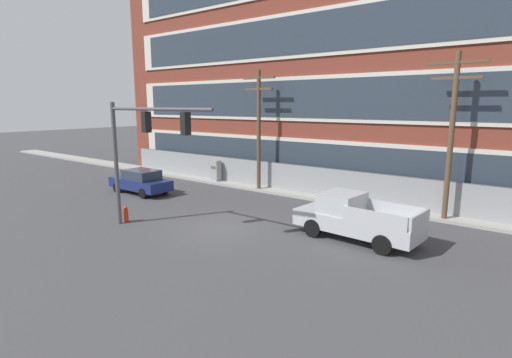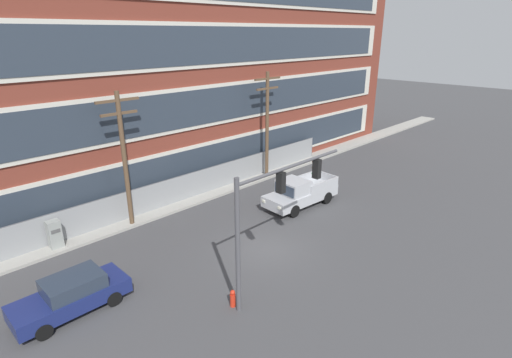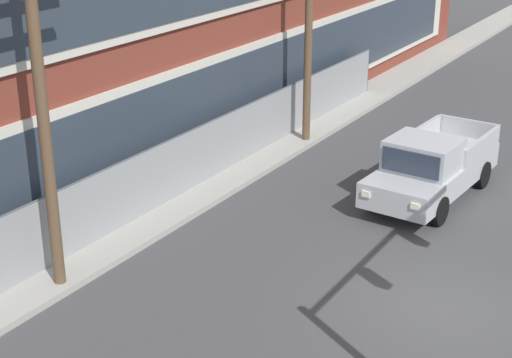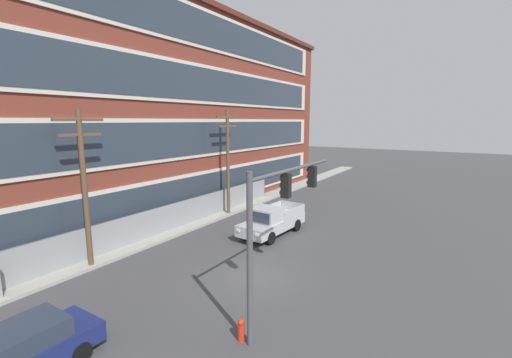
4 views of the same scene
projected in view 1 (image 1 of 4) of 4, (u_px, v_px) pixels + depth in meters
name	position (u px, v px, depth m)	size (l,w,h in m)	color
ground_plane	(222.00, 228.00, 18.87)	(160.00, 160.00, 0.00)	#424244
sidewalk_building_side	(309.00, 196.00, 25.11)	(80.00, 1.73, 0.16)	#9E9B93
brick_mill_building	(410.00, 67.00, 25.26)	(46.02, 9.31, 16.10)	brown
chain_link_fence	(294.00, 179.00, 25.92)	(32.30, 0.06, 1.92)	gray
traffic_signal_mast	(140.00, 140.00, 17.58)	(6.52, 0.43, 5.84)	#4C4C51
pickup_truck_silver	(354.00, 218.00, 17.10)	(5.49, 2.34, 1.96)	#B2B5BA
sedan_navy	(141.00, 181.00, 26.01)	(4.49, 1.88, 1.56)	navy
utility_pole_near_corner	(259.00, 125.00, 26.12)	(2.48, 0.26, 7.91)	brown
utility_pole_midblock	(452.00, 130.00, 19.05)	(2.60, 0.26, 8.16)	brown
electrical_cabinet	(216.00, 172.00, 29.53)	(0.64, 0.55, 1.68)	#939993
fire_hydrant	(126.00, 214.00, 19.74)	(0.24, 0.24, 0.78)	red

